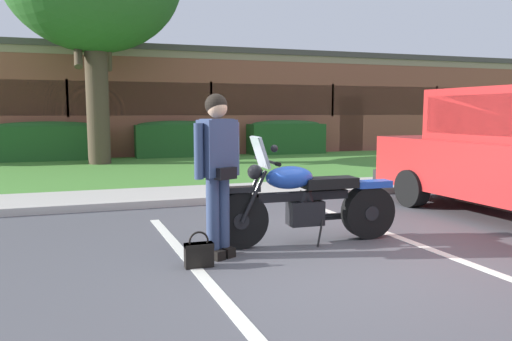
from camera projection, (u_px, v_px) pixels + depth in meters
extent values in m
plane|color=#4C4C51|center=(334.00, 257.00, 5.15)|extent=(140.00, 140.00, 0.00)
cube|color=#B7B2A8|center=(242.00, 198.00, 8.34)|extent=(60.00, 0.20, 0.12)
cube|color=#B7B2A8|center=(229.00, 192.00, 9.14)|extent=(60.00, 1.50, 0.08)
cube|color=#478433|center=(189.00, 168.00, 13.09)|extent=(60.00, 6.87, 0.06)
cube|color=silver|center=(193.00, 265.00, 4.89)|extent=(0.38, 4.40, 0.01)
cube|color=silver|center=(414.00, 243.00, 5.69)|extent=(0.38, 4.40, 0.01)
cylinder|color=black|center=(240.00, 221.00, 5.44)|extent=(0.64, 0.11, 0.64)
cylinder|color=black|center=(240.00, 221.00, 5.44)|extent=(0.18, 0.12, 0.18)
cylinder|color=black|center=(368.00, 212.00, 5.91)|extent=(0.64, 0.19, 0.64)
cylinder|color=black|center=(368.00, 212.00, 5.91)|extent=(0.18, 0.20, 0.18)
cube|color=black|center=(240.00, 189.00, 5.40)|extent=(0.44, 0.15, 0.06)
cube|color=blue|center=(372.00, 184.00, 5.89)|extent=(0.44, 0.21, 0.08)
cylinder|color=black|center=(254.00, 196.00, 5.37)|extent=(0.31, 0.05, 0.58)
cylinder|color=black|center=(250.00, 194.00, 5.53)|extent=(0.31, 0.05, 0.58)
sphere|color=black|center=(255.00, 172.00, 5.43)|extent=(0.17, 0.17, 0.17)
cylinder|color=black|center=(267.00, 161.00, 5.46)|extent=(0.04, 0.72, 0.03)
cylinder|color=black|center=(278.00, 164.00, 5.12)|extent=(0.05, 0.10, 0.04)
cylinder|color=black|center=(257.00, 158.00, 5.80)|extent=(0.05, 0.10, 0.04)
sphere|color=black|center=(274.00, 148.00, 5.15)|extent=(0.08, 0.08, 0.08)
sphere|color=black|center=(257.00, 145.00, 5.72)|extent=(0.08, 0.08, 0.08)
cube|color=#B2BCC6|center=(260.00, 152.00, 5.42)|extent=(0.15, 0.36, 0.35)
cube|color=black|center=(303.00, 196.00, 5.64)|extent=(1.10, 0.12, 0.10)
ellipsoid|color=blue|center=(289.00, 177.00, 5.56)|extent=(0.57, 0.33, 0.26)
cube|color=black|center=(329.00, 183.00, 5.72)|extent=(0.64, 0.29, 0.12)
cube|color=black|center=(305.00, 213.00, 5.67)|extent=(0.40, 0.25, 0.28)
cylinder|color=black|center=(303.00, 199.00, 5.64)|extent=(0.18, 0.12, 0.21)
cylinder|color=black|center=(308.00, 199.00, 5.66)|extent=(0.18, 0.12, 0.21)
cylinder|color=black|center=(329.00, 217.00, 5.92)|extent=(0.60, 0.09, 0.08)
cylinder|color=black|center=(344.00, 216.00, 5.98)|extent=(0.60, 0.09, 0.08)
cylinder|color=black|center=(320.00, 233.00, 5.58)|extent=(0.12, 0.12, 0.30)
cube|color=black|center=(225.00, 251.00, 5.20)|extent=(0.20, 0.26, 0.10)
cube|color=black|center=(214.00, 254.00, 5.11)|extent=(0.20, 0.26, 0.10)
cylinder|color=navy|center=(223.00, 216.00, 5.17)|extent=(0.14, 0.14, 0.86)
cylinder|color=navy|center=(213.00, 218.00, 5.07)|extent=(0.14, 0.14, 0.86)
cube|color=navy|center=(217.00, 148.00, 5.04)|extent=(0.44, 0.36, 0.58)
cube|color=navy|center=(217.00, 122.00, 5.01)|extent=(0.36, 0.31, 0.06)
sphere|color=tan|center=(217.00, 108.00, 4.99)|extent=(0.21, 0.21, 0.21)
sphere|color=black|center=(216.00, 105.00, 5.00)|extent=(0.23, 0.23, 0.23)
cube|color=black|center=(226.00, 173.00, 4.97)|extent=(0.24, 0.19, 0.12)
cylinder|color=navy|center=(235.00, 149.00, 5.20)|extent=(0.09, 0.09, 0.56)
cylinder|color=navy|center=(199.00, 151.00, 4.87)|extent=(0.09, 0.09, 0.56)
cube|color=black|center=(199.00, 255.00, 4.82)|extent=(0.28, 0.12, 0.24)
cube|color=black|center=(199.00, 245.00, 4.80)|extent=(0.28, 0.13, 0.04)
torus|color=black|center=(199.00, 241.00, 4.80)|extent=(0.20, 0.02, 0.20)
cube|color=black|center=(502.00, 115.00, 6.28)|extent=(0.22, 2.72, 0.55)
cube|color=black|center=(476.00, 117.00, 7.73)|extent=(1.57, 0.34, 0.51)
cube|color=black|center=(418.00, 173.00, 9.06)|extent=(1.90, 0.22, 0.20)
cylinder|color=black|center=(412.00, 188.00, 7.88)|extent=(0.28, 0.61, 0.60)
cylinder|color=black|center=(495.00, 182.00, 8.54)|extent=(0.28, 0.61, 0.60)
cylinder|color=#4C3D2D|center=(98.00, 106.00, 13.77)|extent=(0.62, 0.62, 3.40)
cylinder|color=#4C3D2D|center=(108.00, 49.00, 13.68)|extent=(0.22, 0.84, 1.23)
cylinder|color=#4C3D2D|center=(78.00, 43.00, 13.43)|extent=(0.22, 1.09, 1.48)
cube|color=#235623|center=(48.00, 144.00, 14.93)|extent=(3.14, 0.90, 1.10)
ellipsoid|color=#235623|center=(47.00, 126.00, 14.87)|extent=(2.99, 0.84, 0.28)
cube|color=#235623|center=(176.00, 142.00, 16.14)|extent=(2.62, 0.90, 1.10)
ellipsoid|color=#235623|center=(176.00, 125.00, 16.08)|extent=(2.48, 0.84, 0.28)
cube|color=#235623|center=(286.00, 140.00, 17.35)|extent=(2.69, 0.90, 1.10)
ellipsoid|color=#235623|center=(286.00, 124.00, 17.28)|extent=(2.55, 0.84, 0.28)
cube|color=#93513D|center=(184.00, 106.00, 22.02)|extent=(27.33, 10.83, 3.56)
cube|color=#998466|center=(211.00, 56.00, 16.76)|extent=(27.33, 0.10, 0.24)
cube|color=#4C4742|center=(183.00, 64.00, 21.80)|extent=(27.60, 10.93, 0.20)
cube|color=#1E282D|center=(211.00, 99.00, 16.92)|extent=(23.23, 0.06, 1.10)
cube|color=#93513D|center=(67.00, 98.00, 15.47)|extent=(0.08, 0.04, 1.20)
cube|color=#93513D|center=(211.00, 99.00, 16.91)|extent=(0.08, 0.04, 1.20)
cube|color=#93513D|center=(332.00, 100.00, 18.35)|extent=(0.08, 0.04, 1.20)
cube|color=#93513D|center=(436.00, 101.00, 19.79)|extent=(0.08, 0.04, 1.20)
cube|color=#473323|center=(351.00, 124.00, 18.73)|extent=(1.00, 0.08, 2.10)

